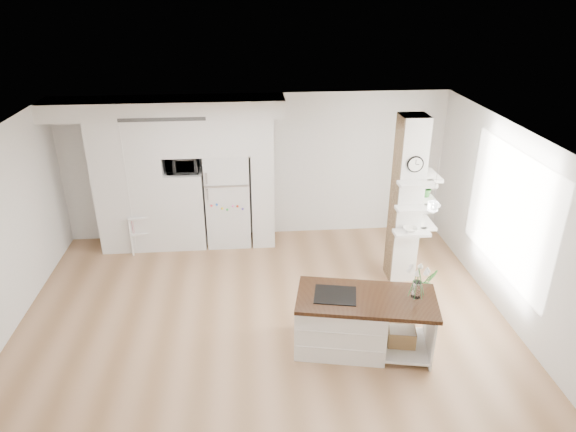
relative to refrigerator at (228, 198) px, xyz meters
name	(u,v)px	position (x,y,z in m)	size (l,w,h in m)	color
floor	(264,326)	(0.53, -2.68, -0.88)	(7.00, 6.00, 0.01)	tan
room	(261,207)	(0.53, -2.68, 0.98)	(7.04, 6.04, 2.72)	white
cabinet_wall	(173,167)	(-0.92, -0.01, 0.63)	(4.00, 0.71, 2.70)	white
refrigerator	(228,198)	(0.00, 0.00, 0.00)	(0.78, 0.69, 1.75)	silver
column	(413,202)	(2.90, -1.55, 0.48)	(0.69, 0.90, 2.70)	silver
window	(509,213)	(4.00, -2.38, 0.62)	(2.40, 2.40, 0.00)	white
pendant_light	(391,179)	(2.23, -2.53, 1.24)	(0.12, 0.12, 0.10)	white
kitchen_island	(350,320)	(1.63, -3.22, -0.45)	(1.91, 1.18, 1.37)	white
bookshelf	(148,233)	(-1.46, -0.18, -0.57)	(0.67, 0.51, 0.71)	white
floor_plant_a	(428,284)	(3.05, -2.19, -0.61)	(0.29, 0.23, 0.53)	#2C6D2B
floor_plant_b	(417,228)	(3.52, -0.18, -0.66)	(0.24, 0.24, 0.43)	#2C6D2B
microwave	(183,164)	(-0.75, -0.06, 0.69)	(0.54, 0.37, 0.30)	#2D2D2D
shelf_plant	(426,187)	(3.15, -1.38, 0.65)	(0.27, 0.23, 0.30)	#2C6D2B
decor_bowl	(410,229)	(2.82, -1.78, 0.13)	(0.22, 0.22, 0.05)	white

